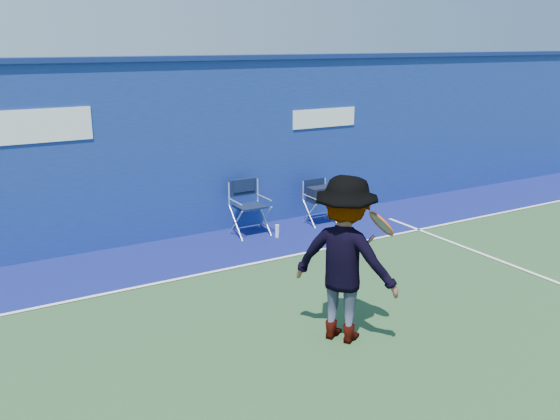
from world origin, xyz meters
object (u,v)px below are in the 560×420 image
water_bottle (277,231)px  directors_chair_left (250,217)px  tennis_player (345,259)px  directors_chair_right (320,206)px

water_bottle → directors_chair_left: bearing=129.1°
directors_chair_left → water_bottle: 0.56m
tennis_player → directors_chair_right: bearing=59.6°
directors_chair_right → tennis_player: (-2.24, -3.83, 0.61)m
tennis_player → directors_chair_left: bearing=78.4°
directors_chair_left → directors_chair_right: bearing=-3.8°
directors_chair_right → water_bottle: 1.17m
directors_chair_left → water_bottle: size_ratio=4.20×
water_bottle → tennis_player: tennis_player is taller
directors_chair_right → tennis_player: tennis_player is taller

